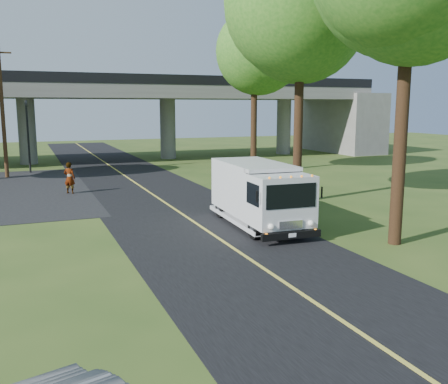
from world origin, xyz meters
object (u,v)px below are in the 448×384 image
traffic_signal (28,128)px  pedestrian (70,178)px  tree_right_mid (307,1)px  tree_right_far (258,54)px  utility_pole (2,109)px  step_van (258,192)px

traffic_signal → pedestrian: (1.88, -10.22, -2.32)m
traffic_signal → tree_right_mid: size_ratio=0.41×
tree_right_far → utility_pole: bearing=166.0°
tree_right_mid → step_van: (-4.20, -3.69, -8.24)m
tree_right_mid → utility_pole: bearing=132.5°
traffic_signal → utility_pole: utility_pole is taller
tree_right_far → tree_right_mid: bearing=-104.3°
step_van → pedestrian: 12.39m
tree_right_mid → step_van: size_ratio=2.09×
utility_pole → pedestrian: 9.63m
utility_pole → pedestrian: (3.38, -8.22, -3.72)m
utility_pole → step_van: (9.70, -18.86, -3.23)m
tree_right_far → step_van: (-7.00, -14.69, -6.93)m
utility_pole → step_van: 21.45m
step_van → pedestrian: (-6.33, 10.64, -0.49)m
utility_pole → tree_right_far: size_ratio=0.82×
pedestrian → step_van: bearing=155.4°
tree_right_mid → pedestrian: 15.34m
tree_right_far → pedestrian: bearing=-163.1°
tree_right_mid → pedestrian: bearing=146.6°
traffic_signal → tree_right_far: (15.21, -6.16, 5.10)m
traffic_signal → utility_pole: size_ratio=0.58×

